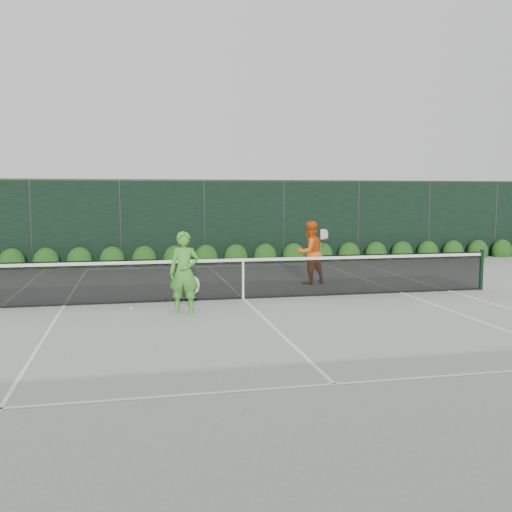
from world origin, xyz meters
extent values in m
plane|color=gray|center=(0.00, 0.00, 0.00)|extent=(80.00, 80.00, 0.00)
cylinder|color=black|center=(6.40, 0.00, 0.54)|extent=(0.10, 0.10, 1.07)
cube|color=black|center=(-4.20, 0.00, 0.51)|extent=(4.40, 0.01, 1.02)
cube|color=black|center=(0.00, 0.00, 0.48)|extent=(4.00, 0.01, 0.96)
cube|color=black|center=(4.20, 0.00, 0.51)|extent=(4.40, 0.01, 1.02)
cube|color=white|center=(0.00, 0.00, 0.94)|extent=(12.80, 0.03, 0.07)
cube|color=black|center=(0.00, 0.00, 0.02)|extent=(12.80, 0.02, 0.04)
cube|color=white|center=(0.00, 0.00, 0.46)|extent=(0.05, 0.03, 0.91)
imported|color=green|center=(-1.52, -1.32, 0.87)|extent=(0.71, 0.55, 1.73)
torus|color=white|center=(-1.32, -1.22, 0.57)|extent=(0.29, 0.15, 0.30)
cylinder|color=black|center=(-1.32, -1.22, 0.33)|extent=(0.10, 0.03, 0.30)
imported|color=orange|center=(2.29, 1.95, 0.88)|extent=(1.03, 0.91, 1.77)
torus|color=black|center=(2.64, 1.75, 1.41)|extent=(0.25, 0.21, 0.30)
cylinder|color=black|center=(2.64, 1.75, 1.17)|extent=(0.10, 0.03, 0.30)
cube|color=white|center=(5.49, 0.00, 0.01)|extent=(0.06, 23.77, 0.01)
cube|color=white|center=(-4.12, 0.00, 0.01)|extent=(0.06, 23.77, 0.01)
cube|color=white|center=(4.12, 0.00, 0.01)|extent=(0.06, 23.77, 0.01)
cube|color=white|center=(0.00, 11.88, 0.01)|extent=(11.03, 0.06, 0.01)
cube|color=white|center=(0.00, 6.40, 0.01)|extent=(8.23, 0.06, 0.01)
cube|color=white|center=(0.00, -6.40, 0.01)|extent=(8.23, 0.06, 0.01)
cube|color=white|center=(0.00, 0.00, 0.01)|extent=(0.06, 12.80, 0.01)
cube|color=black|center=(0.00, 7.50, 1.50)|extent=(32.00, 0.06, 3.00)
cube|color=#262826|center=(0.00, 7.50, 3.03)|extent=(32.00, 0.06, 0.06)
cylinder|color=#262826|center=(-6.00, 7.50, 1.50)|extent=(0.08, 0.08, 3.00)
cylinder|color=#262826|center=(-3.00, 7.50, 1.50)|extent=(0.08, 0.08, 3.00)
cylinder|color=#262826|center=(0.00, 7.50, 1.50)|extent=(0.08, 0.08, 3.00)
cylinder|color=#262826|center=(3.00, 7.50, 1.50)|extent=(0.08, 0.08, 3.00)
cylinder|color=#262826|center=(6.00, 7.50, 1.50)|extent=(0.08, 0.08, 3.00)
cylinder|color=#262826|center=(9.00, 7.50, 1.50)|extent=(0.08, 0.08, 3.00)
cylinder|color=#262826|center=(12.00, 7.50, 1.50)|extent=(0.08, 0.08, 3.00)
ellipsoid|color=#11340E|center=(-6.60, 7.15, 0.23)|extent=(0.86, 0.65, 0.94)
ellipsoid|color=#11340E|center=(-5.50, 7.15, 0.23)|extent=(0.86, 0.65, 0.94)
ellipsoid|color=#11340E|center=(-4.40, 7.15, 0.23)|extent=(0.86, 0.65, 0.94)
ellipsoid|color=#11340E|center=(-3.30, 7.15, 0.23)|extent=(0.86, 0.65, 0.94)
ellipsoid|color=#11340E|center=(-2.20, 7.15, 0.23)|extent=(0.86, 0.65, 0.94)
ellipsoid|color=#11340E|center=(-1.10, 7.15, 0.23)|extent=(0.86, 0.65, 0.94)
ellipsoid|color=#11340E|center=(0.00, 7.15, 0.23)|extent=(0.86, 0.65, 0.94)
ellipsoid|color=#11340E|center=(1.10, 7.15, 0.23)|extent=(0.86, 0.65, 0.94)
ellipsoid|color=#11340E|center=(2.20, 7.15, 0.23)|extent=(0.86, 0.65, 0.94)
ellipsoid|color=#11340E|center=(3.30, 7.15, 0.23)|extent=(0.86, 0.65, 0.94)
ellipsoid|color=#11340E|center=(4.40, 7.15, 0.23)|extent=(0.86, 0.65, 0.94)
ellipsoid|color=#11340E|center=(5.50, 7.15, 0.23)|extent=(0.86, 0.65, 0.94)
ellipsoid|color=#11340E|center=(6.60, 7.15, 0.23)|extent=(0.86, 0.65, 0.94)
ellipsoid|color=#11340E|center=(7.70, 7.15, 0.23)|extent=(0.86, 0.65, 0.94)
ellipsoid|color=#11340E|center=(8.80, 7.15, 0.23)|extent=(0.86, 0.65, 0.94)
ellipsoid|color=#11340E|center=(9.90, 7.15, 0.23)|extent=(0.86, 0.65, 0.94)
ellipsoid|color=#11340E|center=(11.00, 7.15, 0.23)|extent=(0.86, 0.65, 0.94)
ellipsoid|color=#11340E|center=(12.10, 7.15, 0.23)|extent=(0.86, 0.65, 0.94)
sphere|color=#E0EF35|center=(1.29, 0.31, 0.03)|extent=(0.07, 0.07, 0.07)
sphere|color=#E0EF35|center=(-1.83, 0.29, 0.03)|extent=(0.07, 0.07, 0.07)
sphere|color=#E0EF35|center=(-2.64, -0.81, 0.03)|extent=(0.07, 0.07, 0.07)
camera|label=1|loc=(-2.54, -13.30, 2.48)|focal=40.00mm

